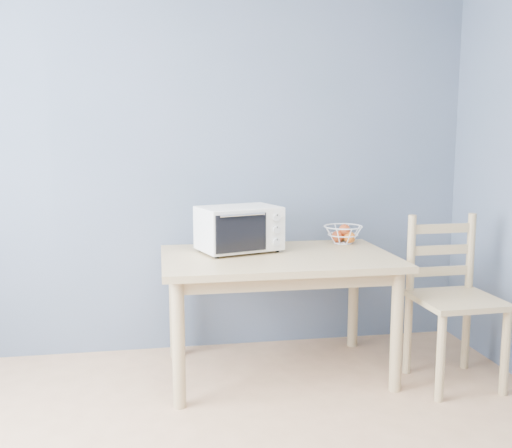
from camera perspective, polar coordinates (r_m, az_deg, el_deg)
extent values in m
cube|color=slate|center=(3.88, -7.72, 6.23)|extent=(4.00, 0.01, 2.60)
cube|color=tan|center=(3.47, 2.20, -3.44)|extent=(1.40, 0.90, 0.04)
cylinder|color=tan|center=(3.15, -7.75, -11.87)|extent=(0.07, 0.07, 0.71)
cylinder|color=tan|center=(3.42, 13.89, -10.41)|extent=(0.07, 0.07, 0.71)
cylinder|color=tan|center=(3.85, -8.14, -8.07)|extent=(0.07, 0.07, 0.71)
cylinder|color=tan|center=(4.07, 9.72, -7.20)|extent=(0.07, 0.07, 0.71)
cube|color=white|center=(3.55, -1.73, -0.39)|extent=(0.56, 0.45, 0.27)
cube|color=black|center=(3.52, -2.68, -0.51)|extent=(0.38, 0.36, 0.21)
cube|color=black|center=(3.37, -1.48, -0.90)|extent=(0.32, 0.11, 0.23)
cylinder|color=silver|center=(3.34, -1.35, 0.92)|extent=(0.28, 0.10, 0.02)
cube|color=white|center=(3.48, 1.96, -0.55)|extent=(0.13, 0.05, 0.25)
cylinder|color=black|center=(3.38, -3.94, -3.31)|extent=(0.03, 0.03, 0.02)
cylinder|color=black|center=(3.56, 2.12, -2.70)|extent=(0.03, 0.03, 0.02)
cylinder|color=black|center=(3.60, -5.51, -2.59)|extent=(0.03, 0.03, 0.02)
cylinder|color=black|center=(3.77, 0.27, -2.06)|extent=(0.03, 0.03, 0.02)
cylinder|color=silver|center=(3.46, 2.07, 0.65)|extent=(0.05, 0.03, 0.05)
cylinder|color=silver|center=(3.47, 2.06, -0.58)|extent=(0.05, 0.03, 0.05)
cylinder|color=silver|center=(3.49, 2.06, -1.80)|extent=(0.05, 0.03, 0.05)
torus|color=white|center=(3.87, 8.70, -0.24)|extent=(0.30, 0.30, 0.01)
torus|color=white|center=(3.88, 8.68, -1.06)|extent=(0.23, 0.23, 0.01)
torus|color=white|center=(3.88, 8.66, -1.87)|extent=(0.14, 0.14, 0.01)
sphere|color=red|center=(3.88, 8.13, -1.27)|extent=(0.08, 0.08, 0.08)
sphere|color=#CD6118|center=(3.87, 9.34, -1.34)|extent=(0.08, 0.08, 0.08)
sphere|color=#F4BB5F|center=(3.93, 8.51, -1.20)|extent=(0.08, 0.08, 0.08)
sphere|color=red|center=(3.87, 8.86, -0.55)|extent=(0.08, 0.08, 0.08)
cube|color=tan|center=(3.57, 19.42, -7.17)|extent=(0.48, 0.48, 0.03)
cylinder|color=tan|center=(3.39, 17.98, -12.66)|extent=(0.05, 0.05, 0.50)
cylinder|color=tan|center=(3.59, 23.66, -11.74)|extent=(0.05, 0.05, 0.50)
cylinder|color=tan|center=(3.72, 14.94, -10.62)|extent=(0.05, 0.05, 0.50)
cylinder|color=tan|center=(3.90, 20.27, -9.93)|extent=(0.05, 0.05, 0.50)
cylinder|color=tan|center=(3.59, 15.24, -3.07)|extent=(0.05, 0.05, 0.50)
cylinder|color=tan|center=(3.78, 20.65, -2.74)|extent=(0.05, 0.05, 0.50)
cube|color=tan|center=(3.70, 17.94, -4.51)|extent=(0.40, 0.03, 0.06)
cube|color=tan|center=(3.68, 18.04, -2.48)|extent=(0.40, 0.03, 0.06)
cube|color=tan|center=(3.65, 18.13, -0.43)|extent=(0.40, 0.03, 0.06)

